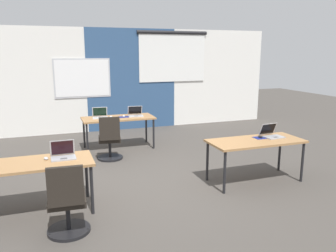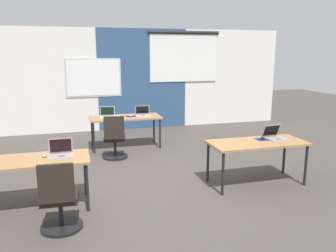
{
  "view_description": "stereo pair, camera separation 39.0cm",
  "coord_description": "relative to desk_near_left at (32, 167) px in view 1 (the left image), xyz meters",
  "views": [
    {
      "loc": [
        -1.5,
        -5.3,
        2.16
      ],
      "look_at": [
        0.35,
        -0.14,
        0.97
      ],
      "focal_mm": 36.54,
      "sensor_mm": 36.0,
      "label": 1
    },
    {
      "loc": [
        -1.13,
        -5.42,
        2.16
      ],
      "look_at": [
        0.35,
        -0.14,
        0.97
      ],
      "focal_mm": 36.54,
      "sensor_mm": 36.0,
      "label": 2
    }
  ],
  "objects": [
    {
      "name": "desk_far_center",
      "position": [
        1.75,
        2.8,
        0.0
      ],
      "size": [
        1.6,
        0.7,
        0.72
      ],
      "color": "#A37547",
      "rests_on": "ground"
    },
    {
      "name": "laptop_far_left",
      "position": [
        1.36,
        2.88,
        0.11
      ],
      "size": [
        0.36,
        0.33,
        0.23
      ],
      "rotation": [
        0.0,
        0.0,
        -0.1
      ],
      "color": "silver",
      "rests_on": "desk_far_center"
    },
    {
      "name": "chair_far_left",
      "position": [
        1.4,
        2.01,
        -0.28
      ],
      "size": [
        0.52,
        0.57,
        0.92
      ],
      "rotation": [
        0.0,
        0.0,
        3.0
      ],
      "color": "black",
      "rests_on": "ground"
    },
    {
      "name": "back_wall_assembly",
      "position": [
        1.78,
        4.8,
        0.75
      ],
      "size": [
        10.0,
        0.27,
        2.8
      ],
      "color": "silver",
      "rests_on": "ground"
    },
    {
      "name": "laptop_far_right",
      "position": [
        2.16,
        2.83,
        0.11
      ],
      "size": [
        0.37,
        0.36,
        0.22
      ],
      "rotation": [
        0.0,
        0.0,
        -0.12
      ],
      "color": "#B7B7BC",
      "rests_on": "desk_far_center"
    },
    {
      "name": "laptop_near_left_inner",
      "position": [
        0.41,
        0.07,
        0.11
      ],
      "size": [
        0.33,
        0.27,
        0.24
      ],
      "rotation": [
        0.0,
        0.0,
        0.02
      ],
      "color": "#9E9EA3",
      "rests_on": "desk_near_left"
    },
    {
      "name": "laptop_near_right_end",
      "position": [
        3.89,
        0.1,
        0.11
      ],
      "size": [
        0.36,
        0.35,
        0.22
      ],
      "rotation": [
        0.0,
        0.0,
        0.09
      ],
      "color": "#9E9EA3",
      "rests_on": "desk_near_right"
    },
    {
      "name": "desk_near_left",
      "position": [
        0.0,
        0.0,
        0.0
      ],
      "size": [
        1.6,
        0.7,
        0.72
      ],
      "color": "#A37547",
      "rests_on": "ground"
    },
    {
      "name": "chair_near_left_inner",
      "position": [
        0.39,
        -0.76,
        -0.28
      ],
      "size": [
        0.52,
        0.55,
        0.92
      ],
      "rotation": [
        0.0,
        0.0,
        3.08
      ],
      "color": "black",
      "rests_on": "ground"
    },
    {
      "name": "mousepad_far_right",
      "position": [
        1.88,
        2.79,
        0.06
      ],
      "size": [
        0.22,
        0.19,
        0.0
      ],
      "color": "navy",
      "rests_on": "desk_far_center"
    },
    {
      "name": "desk_near_right",
      "position": [
        3.5,
        0.0,
        0.0
      ],
      "size": [
        1.6,
        0.7,
        0.72
      ],
      "color": "#A37547",
      "rests_on": "ground"
    },
    {
      "name": "mouse_far_right",
      "position": [
        1.88,
        2.79,
        0.08
      ],
      "size": [
        0.08,
        0.11,
        0.03
      ],
      "color": "silver",
      "rests_on": "mousepad_far_right"
    },
    {
      "name": "ground_plane",
      "position": [
        1.75,
        0.6,
        -0.66
      ],
      "size": [
        24.0,
        24.0,
        0.0
      ],
      "color": "#47423D"
    },
    {
      "name": "mouse_far_left",
      "position": [
        1.6,
        2.85,
        0.08
      ],
      "size": [
        0.09,
        0.11,
        0.03
      ],
      "color": "silver",
      "rests_on": "desk_far_center"
    },
    {
      "name": "mousepad_near_right_end",
      "position": [
        3.66,
        0.11,
        0.06
      ],
      "size": [
        0.22,
        0.19,
        0.0
      ],
      "color": "navy",
      "rests_on": "desk_near_right"
    },
    {
      "name": "mouse_near_left_inner",
      "position": [
        0.19,
        0.07,
        0.08
      ],
      "size": [
        0.07,
        0.11,
        0.03
      ],
      "color": "#B2B2B7",
      "rests_on": "desk_near_left"
    },
    {
      "name": "mouse_near_right_end",
      "position": [
        3.66,
        0.11,
        0.08
      ],
      "size": [
        0.06,
        0.1,
        0.03
      ],
      "color": "black",
      "rests_on": "mousepad_near_right_end"
    }
  ]
}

